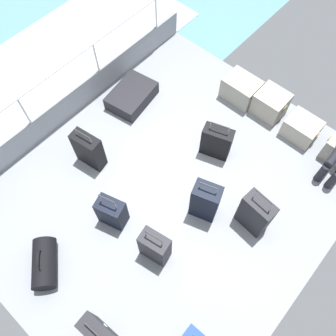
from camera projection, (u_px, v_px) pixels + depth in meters
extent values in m
cube|color=gray|center=(170.00, 192.00, 5.28)|extent=(4.40, 5.20, 0.06)
cube|color=gray|center=(70.00, 104.00, 5.74)|extent=(0.06, 5.20, 0.45)
cylinder|color=silver|center=(30.00, 121.00, 5.25)|extent=(0.04, 0.04, 1.00)
cylinder|color=silver|center=(98.00, 68.00, 5.74)|extent=(0.04, 0.04, 1.00)
cylinder|color=silver|center=(156.00, 24.00, 6.23)|extent=(0.04, 0.04, 1.00)
cylinder|color=silver|center=(57.00, 70.00, 5.05)|extent=(0.04, 4.16, 0.04)
cube|color=white|center=(27.00, 83.00, 6.68)|extent=(2.40, 7.28, 0.01)
cube|color=gray|center=(241.00, 89.00, 5.92)|extent=(0.57, 0.44, 0.41)
torus|color=tan|center=(228.00, 77.00, 5.94)|extent=(0.02, 0.12, 0.12)
torus|color=tan|center=(256.00, 95.00, 5.75)|extent=(0.02, 0.12, 0.12)
cube|color=#9E9989|center=(270.00, 104.00, 5.77)|extent=(0.48, 0.45, 0.42)
torus|color=tan|center=(259.00, 92.00, 5.77)|extent=(0.02, 0.12, 0.12)
torus|color=tan|center=(285.00, 109.00, 5.62)|extent=(0.02, 0.12, 0.12)
cube|color=#9E9989|center=(301.00, 128.00, 5.58)|extent=(0.51, 0.42, 0.35)
torus|color=tan|center=(288.00, 117.00, 5.60)|extent=(0.02, 0.12, 0.12)
torus|color=tan|center=(318.00, 135.00, 5.44)|extent=(0.02, 0.12, 0.12)
torus|color=tan|center=(330.00, 138.00, 5.38)|extent=(0.02, 0.12, 0.12)
cylinder|color=black|center=(333.00, 180.00, 5.13)|extent=(0.11, 0.11, 0.39)
cylinder|color=black|center=(335.00, 156.00, 5.05)|extent=(0.12, 0.40, 0.12)
cylinder|color=black|center=(322.00, 173.00, 5.19)|extent=(0.11, 0.11, 0.39)
cube|color=black|center=(216.00, 142.00, 5.33)|extent=(0.49, 0.35, 0.58)
cylinder|color=#A5A8AD|center=(211.00, 125.00, 5.03)|extent=(0.02, 0.02, 0.14)
cylinder|color=#A5A8AD|center=(229.00, 131.00, 4.99)|extent=(0.02, 0.02, 0.14)
cylinder|color=#2D2D2D|center=(220.00, 125.00, 4.95)|extent=(0.28, 0.11, 0.02)
cube|color=white|center=(220.00, 131.00, 5.24)|extent=(0.05, 0.02, 0.08)
cube|color=black|center=(112.00, 212.00, 4.82)|extent=(0.43, 0.33, 0.54)
cylinder|color=#A5A8AD|center=(100.00, 199.00, 4.52)|extent=(0.02, 0.02, 0.19)
cylinder|color=#A5A8AD|center=(116.00, 206.00, 4.48)|extent=(0.02, 0.02, 0.19)
cylinder|color=#2D2D2D|center=(107.00, 199.00, 4.41)|extent=(0.24, 0.09, 0.02)
cube|color=silver|center=(116.00, 203.00, 4.82)|extent=(0.05, 0.02, 0.08)
cube|color=black|center=(155.00, 247.00, 4.56)|extent=(0.41, 0.28, 0.61)
cylinder|color=#A5A8AD|center=(146.00, 233.00, 4.25)|extent=(0.02, 0.02, 0.16)
cylinder|color=#A5A8AD|center=(162.00, 243.00, 4.19)|extent=(0.02, 0.02, 0.16)
cylinder|color=#2D2D2D|center=(154.00, 236.00, 4.15)|extent=(0.25, 0.06, 0.02)
cube|color=white|center=(159.00, 237.00, 4.50)|extent=(0.05, 0.01, 0.08)
cube|color=black|center=(205.00, 201.00, 4.80)|extent=(0.43, 0.36, 0.71)
cylinder|color=#A5A8AD|center=(200.00, 185.00, 4.45)|extent=(0.02, 0.02, 0.13)
cylinder|color=#A5A8AD|center=(217.00, 191.00, 4.41)|extent=(0.02, 0.02, 0.13)
cylinder|color=#2D2D2D|center=(209.00, 186.00, 4.37)|extent=(0.24, 0.09, 0.02)
cube|color=silver|center=(210.00, 186.00, 4.65)|extent=(0.05, 0.02, 0.08)
cube|color=black|center=(132.00, 96.00, 5.96)|extent=(0.69, 0.88, 0.24)
cube|color=green|center=(145.00, 80.00, 6.10)|extent=(0.05, 0.01, 0.08)
cube|color=black|center=(101.00, 334.00, 4.05)|extent=(0.46, 0.23, 0.68)
cylinder|color=#A5A8AD|center=(86.00, 323.00, 3.75)|extent=(0.02, 0.02, 0.09)
cylinder|color=#2D2D2D|center=(94.00, 332.00, 3.67)|extent=(0.29, 0.04, 0.02)
cube|color=silver|center=(106.00, 326.00, 4.00)|extent=(0.05, 0.01, 0.08)
cube|color=black|center=(89.00, 150.00, 5.23)|extent=(0.46, 0.27, 0.63)
cylinder|color=#A5A8AD|center=(76.00, 132.00, 4.94)|extent=(0.02, 0.02, 0.10)
cylinder|color=#A5A8AD|center=(91.00, 141.00, 4.87)|extent=(0.02, 0.02, 0.10)
cylinder|color=#2D2D2D|center=(83.00, 134.00, 4.86)|extent=(0.28, 0.06, 0.02)
cube|color=green|center=(92.00, 139.00, 5.14)|extent=(0.05, 0.01, 0.08)
cube|color=black|center=(255.00, 214.00, 4.73)|extent=(0.45, 0.27, 0.69)
cylinder|color=#A5A8AD|center=(255.00, 194.00, 4.38)|extent=(0.02, 0.02, 0.20)
cylinder|color=#A5A8AD|center=(271.00, 208.00, 4.29)|extent=(0.02, 0.02, 0.20)
cylinder|color=#2D2D2D|center=(265.00, 197.00, 4.25)|extent=(0.28, 0.05, 0.02)
cube|color=green|center=(262.00, 206.00, 4.70)|extent=(0.05, 0.01, 0.08)
cylinder|color=black|center=(44.00, 264.00, 4.61)|extent=(0.68, 0.64, 0.31)
torus|color=black|center=(40.00, 260.00, 4.46)|extent=(0.21, 0.18, 0.26)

